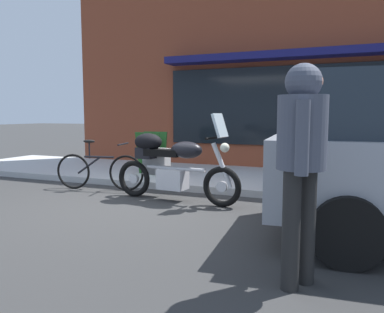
{
  "coord_description": "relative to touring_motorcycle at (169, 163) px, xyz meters",
  "views": [
    {
      "loc": [
        3.05,
        -4.98,
        1.37
      ],
      "look_at": [
        0.72,
        0.64,
        0.7
      ],
      "focal_mm": 36.17,
      "sensor_mm": 36.0,
      "label": 1
    }
  ],
  "objects": [
    {
      "name": "ground_plane",
      "position": [
        -0.39,
        -0.48,
        -0.59
      ],
      "size": [
        80.0,
        80.0,
        0.0
      ],
      "primitive_type": "plane",
      "color": "#323232"
    },
    {
      "name": "touring_motorcycle",
      "position": [
        0.0,
        0.0,
        0.0
      ],
      "size": [
        2.19,
        0.78,
        1.38
      ],
      "color": "black",
      "rests_on": "ground_plane"
    },
    {
      "name": "parked_bicycle",
      "position": [
        -1.54,
        0.27,
        -0.24
      ],
      "size": [
        1.64,
        0.51,
        0.91
      ],
      "color": "black",
      "rests_on": "ground_plane"
    },
    {
      "name": "pedestrian_walking",
      "position": [
        2.31,
        -2.4,
        0.52
      ],
      "size": [
        0.43,
        0.56,
        1.75
      ],
      "color": "black",
      "rests_on": "ground_plane"
    },
    {
      "name": "sandwich_board_sign",
      "position": [
        -1.21,
        1.65,
        -0.03
      ],
      "size": [
        0.55,
        0.4,
        0.88
      ],
      "color": "#1E511E",
      "rests_on": "sidewalk_curb"
    }
  ]
}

